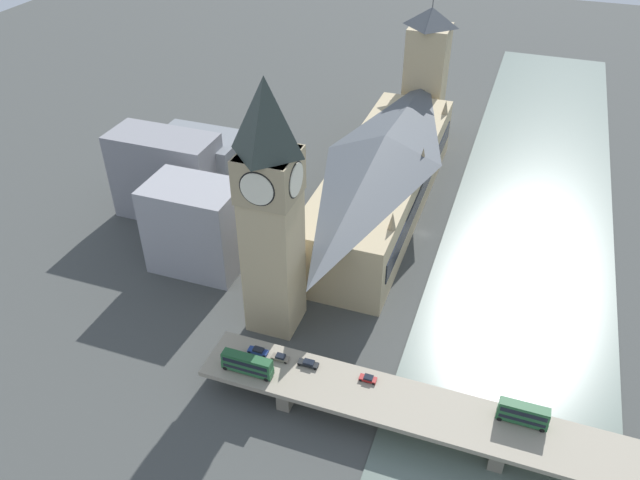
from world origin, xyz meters
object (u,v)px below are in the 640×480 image
Objects in this scene: double_decker_bus_lead at (523,413)px; car_southbound_mid at (258,351)px; clock_tower at (271,207)px; car_northbound_tail at (308,363)px; car_northbound_mid at (280,357)px; road_bridge at (501,434)px; parliament_hall at (383,175)px; car_southbound_lead at (368,378)px; double_decker_bus_rear at (247,364)px; victoria_tower at (426,74)px.

double_decker_bus_lead reaches higher than car_southbound_mid.
car_northbound_tail is at bearing 131.17° from clock_tower.
car_northbound_mid is (53.21, 0.51, -2.06)m from double_decker_bus_lead.
road_bridge is 27.97× the size of car_northbound_tail.
parliament_hall is 24.38× the size of car_northbound_mid.
road_bridge is 29.60m from car_southbound_lead.
double_decker_bus_rear is 3.08× the size of car_southbound_lead.
victoria_tower is 139.95m from car_southbound_lead.
road_bridge is 32.42× the size of car_northbound_mid.
car_northbound_mid is at bearing 178.21° from car_southbound_mid.
victoria_tower is (0.05, -60.83, 11.14)m from parliament_hall.
car_southbound_lead is at bearing 102.82° from parliament_hall.
road_bridge is at bearing 44.27° from double_decker_bus_lead.
road_bridge is 43.38m from car_northbound_tail.
parliament_hall is at bearing -87.32° from car_northbound_tail.
car_northbound_tail is 12.25m from car_southbound_mid.
double_decker_bus_rear is at bearing 84.23° from parliament_hall.
road_bridge is at bearing 176.86° from car_northbound_mid.
car_northbound_mid is 0.86× the size of car_northbound_tail.
clock_tower is 69.05m from road_bridge.
victoria_tower is at bearing -91.24° from car_northbound_mid.
car_southbound_lead is at bearing -6.75° from road_bridge.
double_decker_bus_lead is (-3.33, -3.25, 4.02)m from road_bridge.
victoria_tower reaches higher than car_southbound_lead.
double_decker_bus_lead is 2.68× the size of car_southbound_lead.
parliament_hall is at bearing -92.25° from car_northbound_mid.
car_northbound_mid reaches higher than road_bridge.
parliament_hall is 21.14× the size of car_southbound_mid.
victoria_tower is 5.19× the size of double_decker_bus_lead.
parliament_hall is 1.50× the size of clock_tower.
car_northbound_tail is (-3.66, 137.97, -17.54)m from victoria_tower.
car_northbound_mid is at bearing 2.04° from car_southbound_lead.
car_northbound_tail is at bearing 91.52° from victoria_tower.
parliament_hall is at bearing 90.05° from victoria_tower.
double_decker_bus_lead reaches higher than road_bridge.
double_decker_bus_lead is (-62.01, 17.66, -25.78)m from clock_tower.
car_northbound_tail is (-6.66, -0.48, -0.01)m from car_northbound_mid.
car_southbound_mid is (58.80, 0.33, -2.05)m from double_decker_bus_lead.
clock_tower is 36.43m from car_northbound_tail.
clock_tower reaches higher than car_southbound_lead.
parliament_hall is 84.03m from double_decker_bus_rear.
victoria_tower reaches higher than car_northbound_tail.
clock_tower is 121.30m from victoria_tower.
parliament_hall reaches higher than car_southbound_lead.
double_decker_bus_rear reaches higher than car_northbound_mid.
double_decker_bus_rear is at bearing 14.28° from car_southbound_lead.
double_decker_bus_lead is at bearing -179.97° from car_northbound_tail.
parliament_hall is 78.19m from car_southbound_mid.
car_southbound_lead is (29.33, -3.47, 1.89)m from road_bridge.
parliament_hall is at bearing -56.96° from double_decker_bus_lead.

